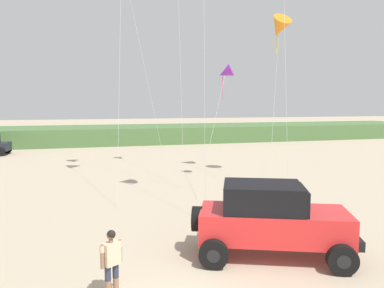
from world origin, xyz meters
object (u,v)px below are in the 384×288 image
(person_watching, at_px, (111,260))
(kite_pink_ribbon, at_px, (279,27))
(jeep, at_px, (271,218))
(kite_white_parafoil, at_px, (225,73))

(person_watching, distance_m, kite_pink_ribbon, 18.18)
(jeep, relative_size, person_watching, 3.00)
(person_watching, bearing_deg, kite_white_parafoil, 58.63)
(jeep, height_order, kite_pink_ribbon, kite_pink_ribbon)
(kite_pink_ribbon, distance_m, kite_white_parafoil, 4.33)
(person_watching, bearing_deg, kite_pink_ribbon, 48.20)
(jeep, xyz_separation_m, kite_white_parafoil, (2.64, 11.05, 5.23))
(jeep, bearing_deg, kite_pink_ribbon, 61.25)
(jeep, distance_m, kite_white_parafoil, 12.51)
(person_watching, xyz_separation_m, kite_white_parafoil, (7.45, 12.22, 5.50))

